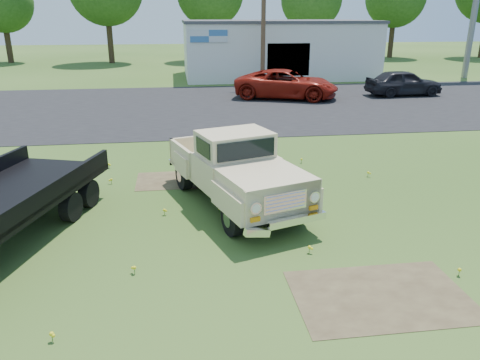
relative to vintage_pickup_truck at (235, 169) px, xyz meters
name	(u,v)px	position (x,y,z in m)	size (l,w,h in m)	color
ground	(264,227)	(0.47, -1.47, -0.95)	(140.00, 140.00, 0.00)	#2B4A17
asphalt_lot	(212,106)	(0.47, 13.53, -0.95)	(90.00, 14.00, 0.02)	black
dirt_patch_a	(381,296)	(1.97, -4.47, -0.95)	(3.00, 2.00, 0.01)	#473A25
dirt_patch_b	(175,180)	(-1.53, 2.03, -0.95)	(2.20, 1.60, 0.01)	#473A25
commercial_building	(277,48)	(6.47, 25.52, 1.15)	(14.20, 8.20, 4.15)	silver
utility_pole_mid	(263,14)	(4.47, 20.53, 3.65)	(1.60, 0.30, 9.00)	#463120
treeline_b	(2,2)	(-17.53, 39.53, 4.72)	(5.76, 5.76, 8.57)	#39281A
vintage_pickup_truck	(235,169)	(0.00, 0.00, 0.00)	(2.04, 5.24, 1.90)	beige
red_pickup	(286,84)	(4.90, 15.32, -0.14)	(2.68, 5.81, 1.61)	maroon
dark_sedan	(404,83)	(11.99, 15.35, -0.20)	(1.78, 4.41, 1.50)	black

